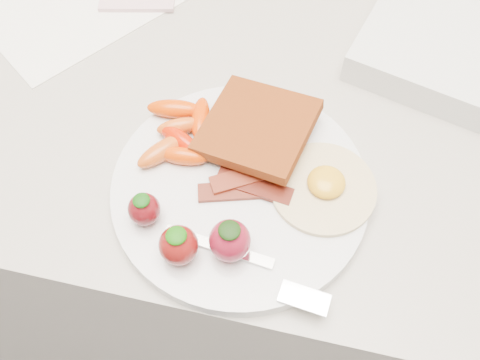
# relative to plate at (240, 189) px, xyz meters

# --- Properties ---
(counter) EXTENTS (2.00, 0.60, 0.90)m
(counter) POSITION_rel_plate_xyz_m (-0.02, 0.16, -0.46)
(counter) COLOR gray
(counter) RESTS_ON ground
(plate) EXTENTS (0.27, 0.27, 0.02)m
(plate) POSITION_rel_plate_xyz_m (0.00, 0.00, 0.00)
(plate) COLOR silver
(plate) RESTS_ON counter
(toast_lower) EXTENTS (0.11, 0.11, 0.01)m
(toast_lower) POSITION_rel_plate_xyz_m (-0.00, 0.07, 0.02)
(toast_lower) COLOR #4A1C06
(toast_lower) RESTS_ON plate
(toast_upper) EXTENTS (0.13, 0.13, 0.03)m
(toast_upper) POSITION_rel_plate_xyz_m (0.00, 0.06, 0.03)
(toast_upper) COLOR #4D1E0F
(toast_upper) RESTS_ON toast_lower
(fried_egg) EXTENTS (0.13, 0.13, 0.02)m
(fried_egg) POSITION_rel_plate_xyz_m (0.09, 0.01, 0.01)
(fried_egg) COLOR #E9E5C6
(fried_egg) RESTS_ON plate
(bacon_strips) EXTENTS (0.10, 0.07, 0.01)m
(bacon_strips) POSITION_rel_plate_xyz_m (0.01, -0.00, 0.01)
(bacon_strips) COLOR #4B1307
(bacon_strips) RESTS_ON plate
(baby_carrots) EXTENTS (0.09, 0.11, 0.02)m
(baby_carrots) POSITION_rel_plate_xyz_m (-0.08, 0.04, 0.02)
(baby_carrots) COLOR #C94E12
(baby_carrots) RESTS_ON plate
(strawberries) EXTENTS (0.13, 0.07, 0.05)m
(strawberries) POSITION_rel_plate_xyz_m (-0.03, -0.08, 0.03)
(strawberries) COLOR #580C10
(strawberries) RESTS_ON plate
(fork) EXTENTS (0.17, 0.06, 0.00)m
(fork) POSITION_rel_plate_xyz_m (0.04, -0.09, 0.01)
(fork) COLOR white
(fork) RESTS_ON plate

